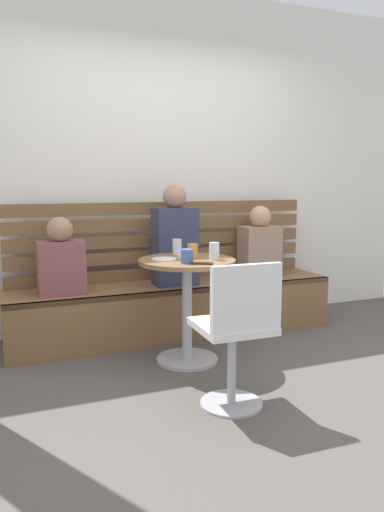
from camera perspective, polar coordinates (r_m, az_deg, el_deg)
The scene contains 16 objects.
ground at distance 3.16m, azimuth 5.76°, elevation -15.22°, with size 8.00×8.00×0.00m, color #514C47.
back_wall at distance 4.41m, azimuth -4.09°, elevation 10.88°, with size 5.20×0.10×2.90m, color white.
booth_bench at distance 4.13m, azimuth -2.00°, elevation -6.18°, with size 2.70×0.52×0.44m.
booth_backrest at distance 4.25m, azimuth -3.16°, elevation 1.87°, with size 2.65×0.04×0.66m.
cafe_table at distance 3.47m, azimuth -0.58°, elevation -3.99°, with size 0.68×0.68×0.74m.
white_chair at distance 2.75m, azimuth 5.25°, elevation -8.55°, with size 0.41×0.41×0.85m.
person_adult at distance 3.98m, azimuth -2.00°, elevation 1.85°, with size 0.34×0.22×0.81m.
person_child_left at distance 4.41m, azimuth 7.84°, elevation 1.24°, with size 0.34×0.22×0.62m.
person_child_middle at distance 3.79m, azimuth -14.93°, elevation -0.51°, with size 0.34×0.22×0.58m.
cup_espresso_small at distance 3.45m, azimuth -1.30°, elevation 0.15°, with size 0.06×0.06×0.06m, color silver.
cup_mug_blue at distance 3.24m, azimuth -0.60°, elevation -0.03°, with size 0.08×0.08×0.10m, color #3D5B9E.
cup_glass_tall at distance 3.39m, azimuth 2.59°, elevation 0.57°, with size 0.07×0.07×0.12m, color silver.
cup_water_clear at distance 3.68m, azimuth -1.74°, elevation 1.12°, with size 0.07×0.07×0.11m, color white.
cup_tumbler_orange at distance 3.48m, azimuth 0.06°, elevation 0.61°, with size 0.07×0.07×0.10m, color orange.
plate_small at distance 3.39m, azimuth -3.27°, elevation -0.38°, with size 0.17×0.17×0.01m, color white.
phone_on_table at distance 3.23m, azimuth 1.22°, elevation -0.86°, with size 0.07×0.14×0.01m, color black.
Camera 1 is at (-1.36, -2.55, 1.28)m, focal length 34.51 mm.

